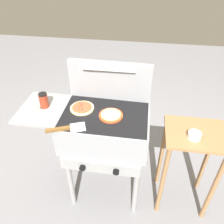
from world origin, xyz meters
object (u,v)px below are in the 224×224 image
grill (104,129)px  spatula (66,128)px  pizza_cheese (111,115)px  prep_table (190,155)px  sauce_jar (44,100)px  topping_bowl_near (194,136)px  pizza_pepperoni (82,108)px

grill → spatula: 0.33m
pizza_cheese → spatula: size_ratio=0.65×
pizza_cheese → prep_table: (0.61, 0.02, -0.34)m
pizza_cheese → sauce_jar: size_ratio=1.48×
prep_table → pizza_cheese: bearing=-177.8°
grill → prep_table: bearing=0.4°
topping_bowl_near → pizza_cheese: bearing=176.8°
grill → pizza_pepperoni: (-0.17, 0.04, 0.15)m
sauce_jar → prep_table: sauce_jar is taller
topping_bowl_near → grill: bearing=175.4°
sauce_jar → topping_bowl_near: bearing=-3.8°
pizza_pepperoni → topping_bowl_near: 0.82m
grill → prep_table: size_ratio=1.19×
grill → pizza_pepperoni: pizza_pepperoni is taller
grill → spatula: (-0.21, -0.20, 0.15)m
pizza_cheese → pizza_pepperoni: 0.23m
grill → topping_bowl_near: grill is taller
pizza_cheese → topping_bowl_near: bearing=-3.2°
pizza_pepperoni → spatula: size_ratio=0.67×
pizza_cheese → pizza_pepperoni: size_ratio=0.97×
pizza_pepperoni → spatula: 0.24m
sauce_jar → topping_bowl_near: 1.10m
grill → pizza_cheese: bearing=-17.6°
grill → prep_table: grill is taller
pizza_pepperoni → sauce_jar: bearing=-177.0°
sauce_jar → spatula: (0.24, -0.22, -0.05)m
grill → pizza_cheese: size_ratio=5.60×
pizza_cheese → spatula: 0.33m
sauce_jar → pizza_cheese: bearing=-4.5°
pizza_pepperoni → sauce_jar: sauce_jar is taller
pizza_cheese → sauce_jar: (-0.51, 0.04, 0.05)m
prep_table → sauce_jar: bearing=179.1°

